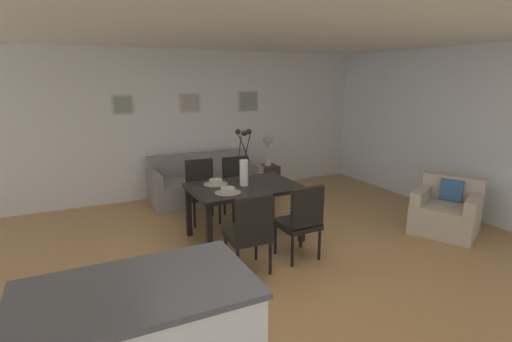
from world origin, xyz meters
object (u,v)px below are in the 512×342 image
Objects in this scene: bowl_near_right at (216,181)px; dining_chair_near_left at (250,230)px; dining_chair_far_right at (238,184)px; framed_picture_right at (248,101)px; centerpiece_vase at (244,164)px; dining_chair_far_left at (301,219)px; bowl_near_left at (228,190)px; side_table at (267,179)px; framed_picture_left at (123,105)px; dining_table at (244,192)px; sofa at (205,184)px; dining_chair_near_right at (202,188)px; framed_picture_center at (190,103)px; table_lamp at (268,146)px; armchair at (446,212)px.

dining_chair_near_left is at bearing -91.17° from bowl_near_right.
dining_chair_far_right is 2.07m from framed_picture_right.
centerpiece_vase is (0.34, 0.91, 0.51)m from dining_chair_near_left.
dining_chair_far_left is 0.96m from bowl_near_left.
framed_picture_left reaches higher than side_table.
dining_table is 2.23m from side_table.
dining_chair_near_right is at bearing -110.93° from sofa.
framed_picture_center is at bearing 180.00° from framed_picture_right.
bowl_near_left is at bearing -128.69° from table_lamp.
framed_picture_left reaches higher than dining_chair_far_left.
side_table is (1.62, 2.69, -0.25)m from dining_chair_near_left.
centerpiece_vase is 1.41× the size of side_table.
framed_picture_right is at bearing 44.70° from dining_chair_near_right.
dining_chair_far_left is at bearing -109.59° from side_table.
centerpiece_vase is 2.68m from framed_picture_left.
armchair is at bearing -63.73° from table_lamp.
table_lamp is at bearing 51.31° from bowl_near_left.
framed_picture_center is 0.91× the size of framed_picture_right.
framed_picture_center reaches higher than table_lamp.
framed_picture_left is at bearing 121.20° from dining_chair_near_right.
armchair is at bearing -3.62° from dining_chair_far_left.
centerpiece_vase is at bearing -125.79° from side_table.
framed_picture_center reaches higher than centerpiece_vase.
dining_chair_near_left is at bearing -91.89° from bowl_near_left.
dining_chair_near_left is at bearing -110.44° from centerpiece_vase.
dining_chair_far_right is at bearing 71.53° from centerpiece_vase.
dining_chair_far_left is 1.06m from centerpiece_vase.
framed_picture_right is (1.44, 1.42, 1.17)m from dining_chair_near_right.
table_lamp is at bearing 44.37° from bowl_near_right.
bowl_near_left is 0.51× the size of framed_picture_left.
bowl_near_right is at bearing -135.63° from table_lamp.
centerpiece_vase is at bearing -72.33° from dining_chair_near_right.
dining_chair_far_left is (0.68, 0.05, 0.00)m from dining_chair_near_left.
framed_picture_left is 0.82× the size of framed_picture_right.
centerpiece_vase is 2.02× the size of framed_picture_center.
framed_picture_left is 1.15m from framed_picture_center.
framed_picture_center is (0.34, 3.24, 1.17)m from dining_chair_near_left.
dining_table is at bearing 159.21° from armchair.
dining_table is at bearing -34.42° from bowl_near_right.
framed_picture_right is (2.30, -0.00, -0.00)m from framed_picture_left.
dining_chair_near_right reaches higher than bowl_near_right.
armchair is at bearing -14.94° from bowl_near_left.
sofa is at bearing -81.53° from framed_picture_center.
sofa is 5.07× the size of framed_picture_center.
armchair is (2.66, -1.01, -0.37)m from dining_table.
dining_chair_near_left is at bearing -114.67° from framed_picture_right.
dining_chair_far_left is (0.34, -0.86, -0.14)m from dining_table.
dining_chair_far_right is (0.58, -0.05, 0.00)m from dining_chair_near_right.
dining_table is at bearing -116.25° from framed_picture_right.
side_table is 1.57× the size of framed_picture_left.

